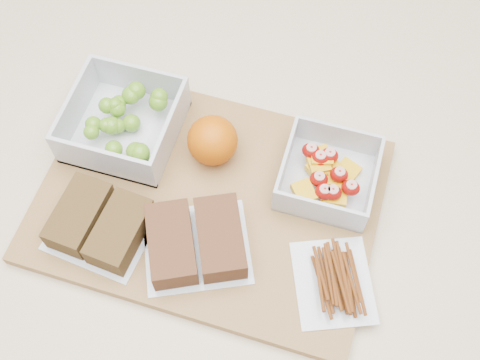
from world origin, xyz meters
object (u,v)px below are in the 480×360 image
Objects in this scene: cutting_board at (209,201)px; fruit_container at (327,175)px; sandwich_bag_left at (100,224)px; pretzel_bag at (334,279)px; orange at (212,140)px; sandwich_bag_center at (196,241)px; grape_container at (125,121)px.

fruit_container is (0.14, 0.06, 0.03)m from cutting_board.
sandwich_bag_left is 0.97× the size of pretzel_bag.
fruit_container is 1.77× the size of orange.
orange is at bearing 55.55° from sandwich_bag_left.
sandwich_bag_center is at bearing -83.43° from cutting_board.
pretzel_bag is (0.17, -0.06, 0.02)m from cutting_board.
sandwich_bag_left is (0.02, -0.14, -0.01)m from grape_container.
grape_container is 1.07× the size of sandwich_bag_left.
cutting_board is 0.15m from grape_container.
fruit_container is 0.13m from pretzel_bag.
grape_container reaches higher than sandwich_bag_left.
cutting_board is at bearing 159.63° from pretzel_bag.
cutting_board is at bearing 95.82° from sandwich_bag_center.
sandwich_bag_center is (0.14, -0.13, -0.01)m from grape_container.
sandwich_bag_center is (0.01, -0.07, 0.03)m from cutting_board.
fruit_container is 0.28m from sandwich_bag_left.
sandwich_bag_center is (-0.13, -0.13, -0.00)m from fruit_container.
orange is at bearing 145.65° from pretzel_bag.
fruit_container is at bearing 25.54° from cutting_board.
grape_container is 0.86× the size of sandwich_bag_center.
pretzel_bag is at bearing -34.35° from orange.
cutting_board is at bearing -155.21° from fruit_container.
cutting_board is 0.15m from fruit_container.
orange is at bearing 103.02° from cutting_board.
sandwich_bag_left is 0.28m from pretzel_bag.
fruit_container is 0.86× the size of pretzel_bag.
grape_container is 0.12m from orange.
fruit_container is 0.72× the size of sandwich_bag_center.
sandwich_bag_left is at bearing -144.15° from cutting_board.
sandwich_bag_center is at bearing 5.11° from sandwich_bag_left.
orange is at bearing 98.98° from sandwich_bag_center.
sandwich_bag_center is (0.02, -0.13, -0.01)m from orange.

